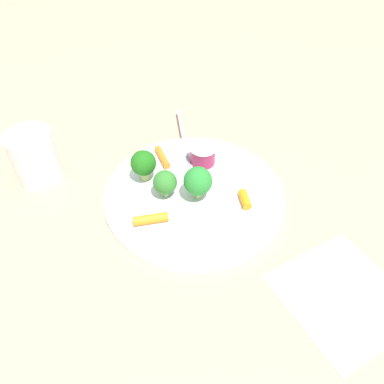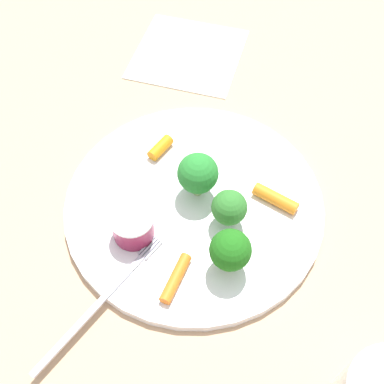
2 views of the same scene
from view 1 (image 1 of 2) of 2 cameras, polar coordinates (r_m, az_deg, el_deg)
The scene contains 12 objects.
ground_plane at distance 0.63m, azimuth 0.28°, elevation -0.78°, with size 2.40×2.40×0.00m, color tan.
plate at distance 0.63m, azimuth 0.28°, elevation -0.40°, with size 0.30×0.30×0.01m, color white.
sauce_cup at distance 0.67m, azimuth 1.66°, elevation 5.76°, with size 0.05×0.05×0.03m.
broccoli_floret_0 at distance 0.63m, azimuth -7.46°, elevation 4.35°, with size 0.04×0.04×0.06m.
broccoli_floret_1 at distance 0.59m, azimuth 0.77°, elevation 1.60°, with size 0.05×0.05×0.06m.
broccoli_floret_2 at distance 0.60m, azimuth -4.15°, elevation 1.46°, with size 0.04×0.04×0.05m.
carrot_stick_0 at distance 0.58m, azimuth -6.35°, elevation -4.13°, with size 0.01×0.01×0.05m, color orange.
carrot_stick_1 at distance 0.61m, azimuth 8.10°, elevation -1.11°, with size 0.01×0.01×0.04m, color orange.
carrot_stick_2 at distance 0.68m, azimuth -4.57°, elevation 5.36°, with size 0.01×0.01×0.06m, color orange.
fork at distance 0.74m, azimuth -1.33°, elevation 8.45°, with size 0.18×0.07×0.00m.
drinking_glass at distance 0.69m, azimuth -22.99°, elevation 5.00°, with size 0.08×0.08×0.09m, color silver.
napkin at distance 0.56m, azimuth 22.07°, elevation -14.50°, with size 0.15×0.15×0.00m, color white.
Camera 1 is at (0.39, -0.21, 0.45)m, focal length 34.78 mm.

